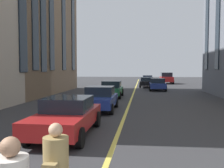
# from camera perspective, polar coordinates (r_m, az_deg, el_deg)

# --- Properties ---
(lane_centre_line) EXTENTS (80.00, 0.16, 0.01)m
(lane_centre_line) POSITION_cam_1_polar(r_m,az_deg,el_deg) (21.26, 4.49, -3.15)
(lane_centre_line) COLOR #D8C64C
(lane_centre_line) RESTS_ON ground_plane
(car_red_far) EXTENTS (4.40, 1.95, 1.37)m
(car_red_far) POSITION_cam_1_polar(r_m,az_deg,el_deg) (9.45, -10.22, -7.08)
(car_red_far) COLOR #B21E1E
(car_red_far) RESTS_ON ground_plane
(car_blue_parked_a) EXTENTS (3.90, 1.89, 1.40)m
(car_blue_parked_a) POSITION_cam_1_polar(r_m,az_deg,el_deg) (14.77, -2.77, -3.29)
(car_blue_parked_a) COLOR navy
(car_blue_parked_a) RESTS_ON ground_plane
(car_black_near) EXTENTS (4.40, 1.95, 1.37)m
(car_black_near) POSITION_cam_1_polar(r_m,az_deg,el_deg) (34.13, 7.89, 0.45)
(car_black_near) COLOR black
(car_black_near) RESTS_ON ground_plane
(car_blue_mid) EXTENTS (3.90, 1.89, 1.40)m
(car_blue_mid) POSITION_cam_1_polar(r_m,az_deg,el_deg) (29.15, 10.29, -0.07)
(car_blue_mid) COLOR navy
(car_blue_mid) RESTS_ON ground_plane
(car_red_oncoming) EXTENTS (4.70, 2.14, 1.88)m
(car_red_oncoming) POSITION_cam_1_polar(r_m,az_deg,el_deg) (43.18, 12.26, 1.35)
(car_red_oncoming) COLOR #B21E1E
(car_red_oncoming) RESTS_ON ground_plane
(car_green_trailing) EXTENTS (3.90, 1.89, 1.40)m
(car_green_trailing) POSITION_cam_1_polar(r_m,az_deg,el_deg) (21.65, -0.14, -1.18)
(car_green_trailing) COLOR #1E6038
(car_green_trailing) RESTS_ON ground_plane
(car_blue_parked_b) EXTENTS (4.40, 1.95, 1.37)m
(car_blue_parked_b) POSITION_cam_1_polar(r_m,az_deg,el_deg) (44.28, 8.05, 1.10)
(car_blue_parked_b) COLOR navy
(car_blue_parked_b) RESTS_ON ground_plane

